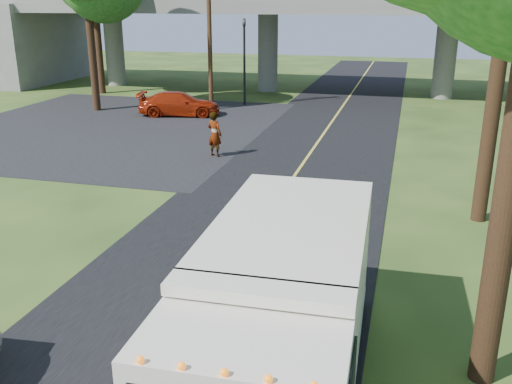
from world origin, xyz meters
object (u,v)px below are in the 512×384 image
(traffic_signal, at_px, (244,53))
(step_van, at_px, (281,312))
(utility_pole, at_px, (209,30))
(pedestrian, at_px, (215,134))
(red_sedan, at_px, (179,104))

(traffic_signal, bearing_deg, step_van, -72.70)
(traffic_signal, xyz_separation_m, utility_pole, (-1.50, -2.00, 1.40))
(step_van, relative_size, pedestrian, 3.60)
(traffic_signal, bearing_deg, pedestrian, -79.72)
(traffic_signal, height_order, step_van, traffic_signal)
(traffic_signal, distance_m, step_van, 27.62)
(traffic_signal, xyz_separation_m, red_sedan, (-2.64, -4.20, -2.53))
(step_van, bearing_deg, utility_pole, 109.99)
(red_sedan, xyz_separation_m, pedestrian, (4.84, -7.93, 0.29))
(step_van, xyz_separation_m, red_sedan, (-10.84, 22.12, -0.89))
(step_van, bearing_deg, pedestrian, 111.16)
(traffic_signal, height_order, utility_pole, utility_pole)
(red_sedan, relative_size, pedestrian, 2.40)
(traffic_signal, relative_size, utility_pole, 0.58)
(pedestrian, bearing_deg, red_sedan, -36.79)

